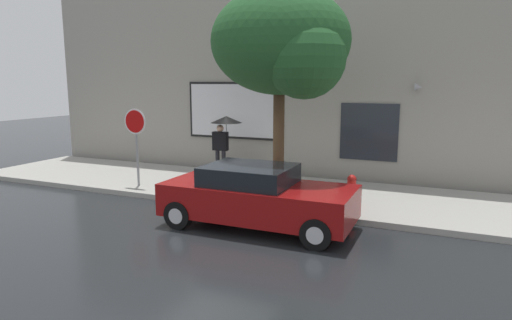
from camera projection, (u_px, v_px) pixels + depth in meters
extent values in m
plane|color=black|center=(219.00, 221.00, 10.51)|extent=(60.00, 60.00, 0.00)
cube|color=#A3A099|center=(266.00, 190.00, 13.21)|extent=(20.00, 4.00, 0.15)
cube|color=#9E998E|center=(295.00, 75.00, 14.88)|extent=(20.00, 0.40, 7.00)
cube|color=black|center=(234.00, 110.00, 15.74)|extent=(3.59, 0.06, 2.00)
cube|color=silver|center=(234.00, 111.00, 15.71)|extent=(3.43, 0.03, 1.84)
cube|color=#262B33|center=(369.00, 132.00, 13.99)|extent=(1.80, 0.04, 1.80)
cone|color=#99999E|center=(418.00, 87.00, 13.08)|extent=(0.22, 0.24, 0.24)
cube|color=maroon|center=(258.00, 200.00, 10.02)|extent=(4.29, 1.81, 0.73)
cube|color=black|center=(249.00, 175.00, 10.00)|extent=(1.93, 1.59, 0.42)
cylinder|color=black|center=(336.00, 212.00, 10.20)|extent=(0.64, 0.22, 0.64)
cylinder|color=silver|center=(336.00, 212.00, 10.20)|extent=(0.35, 0.24, 0.35)
cylinder|color=black|center=(316.00, 234.00, 8.69)|extent=(0.64, 0.22, 0.64)
cylinder|color=silver|center=(316.00, 234.00, 8.69)|extent=(0.35, 0.24, 0.35)
cylinder|color=black|center=(214.00, 197.00, 11.45)|extent=(0.64, 0.22, 0.64)
cylinder|color=silver|center=(214.00, 197.00, 11.45)|extent=(0.35, 0.24, 0.35)
cylinder|color=black|center=(178.00, 215.00, 9.94)|extent=(0.64, 0.22, 0.64)
cylinder|color=silver|center=(178.00, 215.00, 9.94)|extent=(0.35, 0.24, 0.35)
cylinder|color=red|center=(351.00, 193.00, 11.24)|extent=(0.22, 0.22, 0.69)
sphere|color=#AD1814|center=(352.00, 179.00, 11.19)|extent=(0.23, 0.23, 0.23)
cylinder|color=#AD1814|center=(350.00, 193.00, 11.09)|extent=(0.09, 0.12, 0.09)
cylinder|color=#AD1814|center=(353.00, 190.00, 11.38)|extent=(0.09, 0.12, 0.09)
cylinder|color=red|center=(351.00, 205.00, 11.30)|extent=(0.30, 0.30, 0.06)
cylinder|color=black|center=(218.00, 163.00, 14.86)|extent=(0.14, 0.14, 0.87)
cylinder|color=black|center=(224.00, 163.00, 14.78)|extent=(0.14, 0.14, 0.87)
cube|color=black|center=(220.00, 141.00, 14.69)|extent=(0.51, 0.22, 0.62)
sphere|color=tan|center=(220.00, 128.00, 14.62)|extent=(0.24, 0.24, 0.24)
cylinder|color=#4C4C51|center=(226.00, 134.00, 14.56)|extent=(0.02, 0.02, 0.90)
cone|color=black|center=(226.00, 119.00, 14.48)|extent=(1.03, 1.03, 0.22)
cylinder|color=#4C3823|center=(279.00, 142.00, 11.62)|extent=(0.29, 0.29, 3.13)
ellipsoid|color=#235628|center=(280.00, 41.00, 11.18)|extent=(3.59, 3.05, 2.69)
sphere|color=#235628|center=(305.00, 58.00, 10.54)|extent=(1.97, 1.97, 1.97)
cylinder|color=gray|center=(137.00, 148.00, 13.31)|extent=(0.07, 0.07, 2.31)
cylinder|color=white|center=(135.00, 121.00, 13.13)|extent=(0.76, 0.02, 0.76)
cylinder|color=red|center=(135.00, 121.00, 13.12)|extent=(0.66, 0.02, 0.66)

